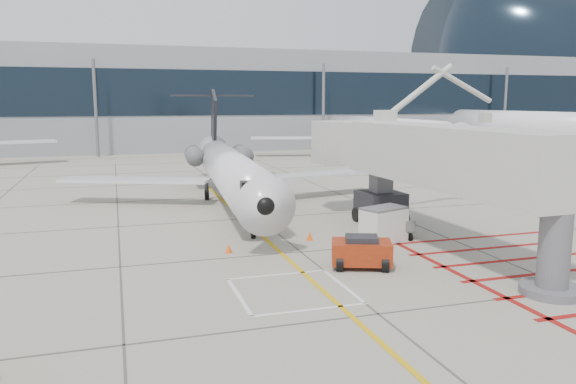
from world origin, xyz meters
name	(u,v)px	position (x,y,z in m)	size (l,w,h in m)	color
ground_plane	(333,278)	(0.00, 0.00, 0.00)	(260.00, 260.00, 0.00)	#9B9686
regional_jet	(235,151)	(-0.92, 14.06, 3.84)	(23.22, 29.28, 7.67)	white
jet_bridge	(447,168)	(6.52, 2.46, 3.84)	(9.09, 19.19, 7.67)	beige
pushback_tug	(361,251)	(1.65, 0.96, 0.71)	(2.45, 1.53, 1.43)	#98290E
baggage_cart	(395,229)	(5.24, 4.83, 0.54)	(1.71, 1.08, 1.08)	#5E5E63
ground_power_unit	(384,225)	(4.50, 4.59, 0.87)	(2.21, 1.29, 1.75)	white
cone_nose	(229,248)	(-3.20, 4.87, 0.21)	(0.31, 0.31, 0.43)	#F8580D
cone_side	(310,236)	(1.13, 5.99, 0.22)	(0.31, 0.31, 0.43)	#FC540D
terminal_building	(230,100)	(10.00, 70.00, 7.00)	(180.00, 28.00, 14.00)	gray
terminal_glass_band	(250,93)	(10.00, 55.95, 8.00)	(180.00, 0.10, 6.00)	black
terminal_dome	(541,63)	(70.00, 70.00, 14.00)	(40.00, 28.00, 28.00)	black
bg_aircraft_c	(378,113)	(24.38, 46.00, 5.42)	(32.53, 36.14, 10.84)	silver
bg_aircraft_d	(504,106)	(43.56, 46.00, 6.24)	(37.44, 41.60, 12.48)	silver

